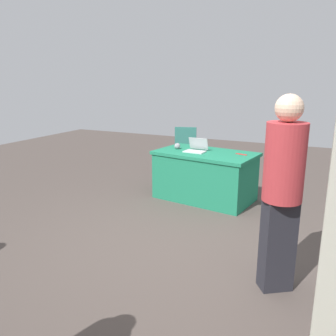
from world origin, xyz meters
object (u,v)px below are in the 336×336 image
person_attendee_standing (283,186)px  scissors_red (241,154)px  chair_near_front (186,147)px  table_foreground (205,176)px  laptop_silver (196,149)px  yarn_ball (177,146)px

person_attendee_standing → scissors_red: (0.87, -2.11, -0.22)m
person_attendee_standing → scissors_red: 2.29m
chair_near_front → scissors_red: size_ratio=5.39×
table_foreground → laptop_silver: laptop_silver is taller
table_foreground → laptop_silver: (0.15, 0.03, 0.42)m
scissors_red → person_attendee_standing: bearing=-50.8°
table_foreground → person_attendee_standing: 2.56m
yarn_ball → chair_near_front: bearing=-74.0°
yarn_ball → scissors_red: 1.05m
laptop_silver → yarn_ball: 0.35m
chair_near_front → scissors_red: chair_near_front is taller
table_foreground → laptop_silver: 0.45m
scissors_red → yarn_ball: bearing=-161.8°
table_foreground → person_attendee_standing: person_attendee_standing is taller
yarn_ball → scissors_red: (-1.05, -0.03, -0.04)m
person_attendee_standing → scissors_red: size_ratio=9.78×
table_foreground → yarn_ball: size_ratio=16.85×
table_foreground → person_attendee_standing: bearing=124.7°
table_foreground → chair_near_front: size_ratio=1.69×
table_foreground → chair_near_front: bearing=-55.9°
person_attendee_standing → yarn_ball: person_attendee_standing is taller
person_attendee_standing → chair_near_front: bearing=90.4°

